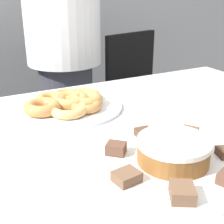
{
  "coord_description": "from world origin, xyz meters",
  "views": [
    {
      "loc": [
        -0.38,
        -0.7,
        1.15
      ],
      "look_at": [
        -0.01,
        0.01,
        0.82
      ],
      "focal_mm": 50.0,
      "sensor_mm": 36.0,
      "label": 1
    }
  ],
  "objects_px": {
    "frosted_cake": "(173,150)",
    "plate_donuts": "(71,107)",
    "person_standing": "(64,55)",
    "plate_cake": "(172,163)",
    "office_chair_right": "(146,111)"
  },
  "relations": [
    {
      "from": "frosted_cake",
      "to": "plate_donuts",
      "type": "bearing_deg",
      "value": 100.23
    },
    {
      "from": "person_standing",
      "to": "plate_cake",
      "type": "height_order",
      "value": "person_standing"
    },
    {
      "from": "office_chair_right",
      "to": "frosted_cake",
      "type": "height_order",
      "value": "office_chair_right"
    },
    {
      "from": "plate_donuts",
      "to": "plate_cake",
      "type": "bearing_deg",
      "value": -79.77
    },
    {
      "from": "frosted_cake",
      "to": "office_chair_right",
      "type": "bearing_deg",
      "value": 58.78
    },
    {
      "from": "plate_cake",
      "to": "frosted_cake",
      "type": "distance_m",
      "value": 0.03
    },
    {
      "from": "office_chair_right",
      "to": "frosted_cake",
      "type": "distance_m",
      "value": 1.26
    },
    {
      "from": "plate_cake",
      "to": "plate_donuts",
      "type": "relative_size",
      "value": 1.09
    },
    {
      "from": "office_chair_right",
      "to": "plate_donuts",
      "type": "bearing_deg",
      "value": -154.81
    },
    {
      "from": "plate_cake",
      "to": "frosted_cake",
      "type": "height_order",
      "value": "frosted_cake"
    },
    {
      "from": "person_standing",
      "to": "plate_cake",
      "type": "distance_m",
      "value": 1.04
    },
    {
      "from": "person_standing",
      "to": "frosted_cake",
      "type": "relative_size",
      "value": 9.34
    },
    {
      "from": "person_standing",
      "to": "office_chair_right",
      "type": "xyz_separation_m",
      "value": [
        0.51,
        -0.01,
        -0.4
      ]
    },
    {
      "from": "plate_donuts",
      "to": "frosted_cake",
      "type": "xyz_separation_m",
      "value": [
        0.08,
        -0.45,
        0.03
      ]
    },
    {
      "from": "person_standing",
      "to": "plate_donuts",
      "type": "distance_m",
      "value": 0.62
    }
  ]
}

